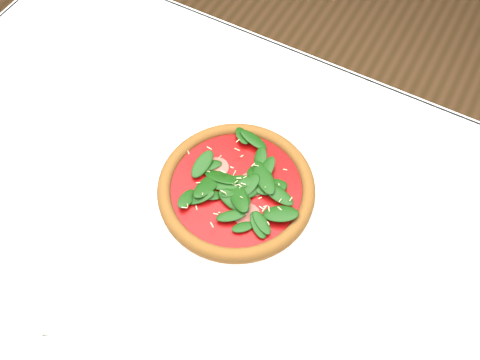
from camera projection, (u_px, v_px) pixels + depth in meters
The scene contains 7 objects.
ground at pixel (214, 329), 1.54m from camera, with size 6.00×6.00×0.00m, color brown.
dining_table at pixel (199, 231), 0.98m from camera, with size 1.21×0.81×0.75m.
plate at pixel (236, 192), 0.90m from camera, with size 0.30×0.30×0.01m.
pizza at pixel (236, 187), 0.88m from camera, with size 0.31×0.31×0.03m.
napkin at pixel (45, 312), 0.79m from camera, with size 0.14×0.07×0.01m, color silver.
fork at pixel (48, 292), 0.80m from camera, with size 0.08×0.14×0.00m.
saucer_far at pixel (398, 213), 0.88m from camera, with size 0.13×0.13×0.01m.
Camera 1 is at (0.27, -0.34, 1.54)m, focal length 40.00 mm.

